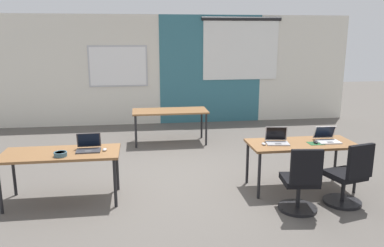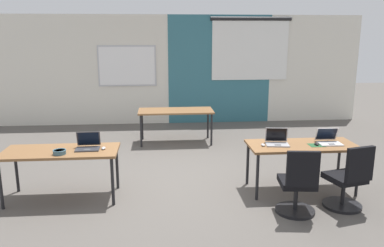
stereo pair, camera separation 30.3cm
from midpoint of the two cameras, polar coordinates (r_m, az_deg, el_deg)
ground_plane at (r=6.35m, az=-2.91°, el=-8.25°), size 24.00×24.00×0.00m
back_wall_assembly at (r=10.14m, az=-4.95°, el=7.97°), size 10.00×0.27×2.80m
desk_near_left at (r=5.68m, az=-20.34°, el=-4.62°), size 1.60×0.70×0.72m
desk_near_right at (r=5.98m, az=14.51°, el=-3.33°), size 1.60×0.70×0.72m
desk_far_center at (r=8.27m, az=-4.33°, el=1.56°), size 1.60×0.70×0.72m
laptop_near_left_inner at (r=5.62m, az=-16.61°, el=-3.36°), size 0.34×0.30×0.23m
mouse_near_left_inner at (r=5.55m, az=-14.38°, el=-3.77°), size 0.06×0.10×0.03m
laptop_near_right_inner at (r=5.85m, az=11.05°, el=-2.40°), size 0.37×0.32×0.24m
mouse_near_right_inner at (r=5.73m, az=9.10°, el=-3.01°), size 0.06×0.10×0.03m
chair_near_right_inner at (r=5.26m, az=14.23°, el=-8.89°), size 0.52×0.56×0.92m
laptop_near_right_end at (r=6.13m, az=18.09°, el=-2.12°), size 0.34×0.33×0.22m
mousepad_near_right_end at (r=5.98m, az=16.48°, el=-2.86°), size 0.22×0.19×0.00m
mouse_near_right_end at (r=5.97m, az=16.50°, el=-2.68°), size 0.06×0.10×0.03m
chair_near_right_end at (r=5.65m, az=20.73°, el=-7.79°), size 0.53×0.59×0.92m
snack_bowl at (r=5.47m, az=-20.47°, el=-4.24°), size 0.18×0.18×0.06m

